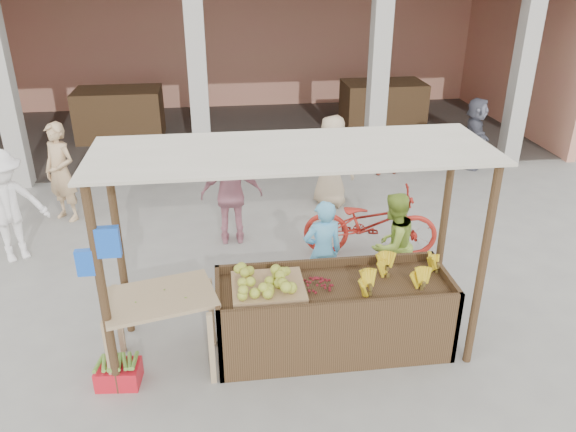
{
  "coord_description": "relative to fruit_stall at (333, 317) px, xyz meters",
  "views": [
    {
      "loc": [
        -0.67,
        -5.15,
        4.15
      ],
      "look_at": [
        0.14,
        1.2,
        1.13
      ],
      "focal_mm": 35.0,
      "sensor_mm": 36.0,
      "label": 1
    }
  ],
  "objects": [
    {
      "name": "ground",
      "position": [
        -0.5,
        0.0,
        -0.4
      ],
      "size": [
        60.0,
        60.0,
        0.0
      ],
      "primitive_type": "plane",
      "color": "gray",
      "rests_on": "ground"
    },
    {
      "name": "market_building",
      "position": [
        -0.45,
        8.93,
        2.3
      ],
      "size": [
        14.4,
        6.4,
        4.2
      ],
      "color": "tan",
      "rests_on": "ground"
    },
    {
      "name": "fruit_stall",
      "position": [
        0.0,
        0.0,
        0.0
      ],
      "size": [
        2.6,
        0.95,
        0.8
      ],
      "primitive_type": "cube",
      "color": "#4D351E",
      "rests_on": "ground"
    },
    {
      "name": "stall_awning",
      "position": [
        -0.51,
        0.06,
        1.58
      ],
      "size": [
        4.09,
        1.35,
        2.39
      ],
      "color": "#4D351E",
      "rests_on": "ground"
    },
    {
      "name": "banana_heap",
      "position": [
        0.77,
        0.0,
        0.49
      ],
      "size": [
        1.01,
        0.55,
        0.18
      ],
      "primitive_type": null,
      "color": "yellow",
      "rests_on": "fruit_stall"
    },
    {
      "name": "melon_tray",
      "position": [
        -0.72,
        0.05,
        0.5
      ],
      "size": [
        0.79,
        0.69,
        0.21
      ],
      "color": "tan",
      "rests_on": "fruit_stall"
    },
    {
      "name": "berry_heap",
      "position": [
        -0.2,
        0.01,
        0.47
      ],
      "size": [
        0.41,
        0.34,
        0.13
      ],
      "primitive_type": "ellipsoid",
      "color": "maroon",
      "rests_on": "fruit_stall"
    },
    {
      "name": "side_table",
      "position": [
        -1.88,
        -0.11,
        0.37
      ],
      "size": [
        1.27,
        0.99,
        0.91
      ],
      "rotation": [
        0.0,
        0.0,
        0.24
      ],
      "color": "tan",
      "rests_on": "ground"
    },
    {
      "name": "papaya_pile",
      "position": [
        -1.88,
        -0.11,
        0.6
      ],
      "size": [
        0.64,
        0.37,
        0.18
      ],
      "primitive_type": null,
      "color": "#4C8029",
      "rests_on": "side_table"
    },
    {
      "name": "red_crate",
      "position": [
        -2.35,
        -0.33,
        -0.28
      ],
      "size": [
        0.47,
        0.36,
        0.23
      ],
      "primitive_type": "cube",
      "rotation": [
        0.0,
        0.0,
        -0.09
      ],
      "color": "red",
      "rests_on": "ground"
    },
    {
      "name": "plantain_bundle",
      "position": [
        -2.35,
        -0.33,
        -0.13
      ],
      "size": [
        0.35,
        0.24,
        0.07
      ],
      "primitive_type": null,
      "color": "olive",
      "rests_on": "red_crate"
    },
    {
      "name": "produce_sacks",
      "position": [
        2.2,
        5.37,
        -0.1
      ],
      "size": [
        0.78,
        0.73,
        0.59
      ],
      "color": "maroon",
      "rests_on": "ground"
    },
    {
      "name": "vendor_blue",
      "position": [
        0.05,
        0.95,
        0.35
      ],
      "size": [
        0.62,
        0.5,
        1.51
      ],
      "primitive_type": "imported",
      "rotation": [
        0.0,
        0.0,
        3.29
      ],
      "color": "#62BFF0",
      "rests_on": "ground"
    },
    {
      "name": "vendor_green",
      "position": [
        0.98,
        1.04,
        0.35
      ],
      "size": [
        0.83,
        0.73,
        1.5
      ],
      "primitive_type": "imported",
      "rotation": [
        0.0,
        0.0,
        3.69
      ],
      "color": "#95B73B",
      "rests_on": "ground"
    },
    {
      "name": "motorcycle",
      "position": [
        0.99,
        2.08,
        0.14
      ],
      "size": [
        1.08,
        2.16,
        1.08
      ],
      "primitive_type": "imported",
      "rotation": [
        0.0,
        0.0,
        1.39
      ],
      "color": "#AA241A",
      "rests_on": "ground"
    },
    {
      "name": "shopper_a",
      "position": [
        -4.24,
        2.62,
        0.51
      ],
      "size": [
        1.31,
        1.09,
        1.82
      ],
      "primitive_type": "imported",
      "rotation": [
        0.0,
        0.0,
        0.52
      ],
      "color": "white",
      "rests_on": "ground"
    },
    {
      "name": "shopper_b",
      "position": [
        -1.02,
        2.74,
        0.46
      ],
      "size": [
        1.02,
        0.56,
        1.71
      ],
      "primitive_type": "imported",
      "rotation": [
        0.0,
        0.0,
        3.12
      ],
      "color": "#CB8190",
      "rests_on": "ground"
    },
    {
      "name": "shopper_c",
      "position": [
        0.78,
        3.98,
        0.5
      ],
      "size": [
        1.03,
        0.99,
        1.81
      ],
      "primitive_type": "imported",
      "rotation": [
        0.0,
        0.0,
        2.45
      ],
      "color": "tan",
      "rests_on": "ground"
    },
    {
      "name": "shopper_d",
      "position": [
        4.1,
        5.51,
        0.38
      ],
      "size": [
        1.04,
        1.55,
        1.56
      ],
      "primitive_type": "imported",
      "rotation": [
        0.0,
        0.0,
        1.22
      ],
      "color": "#52525F",
      "rests_on": "ground"
    },
    {
      "name": "shopper_e",
      "position": [
        -3.8,
        3.96,
        0.47
      ],
      "size": [
        0.82,
        0.77,
        1.75
      ],
      "primitive_type": "imported",
      "rotation": [
        0.0,
        0.0,
        -0.6
      ],
      "color": "tan",
      "rests_on": "ground"
    }
  ]
}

